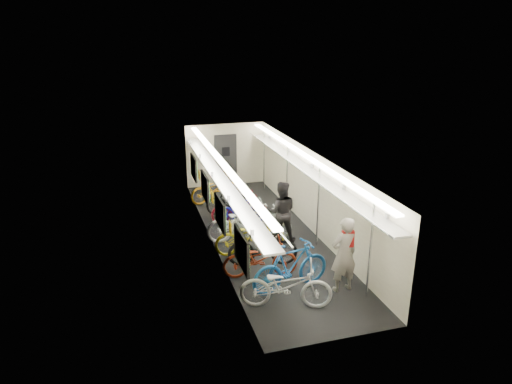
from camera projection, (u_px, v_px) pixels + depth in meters
train_car_shell at (245, 176)px, 13.33m from camera, size 10.00×10.00×10.00m
bicycle_0 at (286, 286)px, 9.66m from camera, size 2.09×1.28×1.04m
bicycle_1 at (291, 266)px, 10.32m from camera, size 2.02×0.91×1.17m
bicycle_2 at (260, 258)px, 10.93m from camera, size 1.89×0.90×0.95m
bicycle_3 at (263, 247)px, 11.42m from camera, size 1.83×0.85×1.06m
bicycle_4 at (250, 235)px, 12.11m from camera, size 1.93×0.69×1.01m
bicycle_5 at (261, 222)px, 12.90m from camera, size 1.81×0.89×1.05m
bicycle_6 at (244, 221)px, 12.89m from camera, size 2.14×0.78×1.12m
bicycle_7 at (241, 210)px, 13.98m from camera, size 1.59×0.45×0.96m
bicycle_8 at (239, 208)px, 14.15m from camera, size 1.79×0.65×0.93m
bicycle_9 at (232, 200)px, 14.73m from camera, size 1.70×0.67×1.00m
bicycle_10 at (215, 188)px, 15.89m from camera, size 1.96×1.07×0.97m
passenger_near at (344, 255)px, 10.21m from camera, size 0.69×0.49×1.79m
passenger_mid at (281, 212)px, 12.71m from camera, size 1.01×0.88×1.76m
backpack at (348, 239)px, 10.10m from camera, size 0.28×0.18×0.38m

